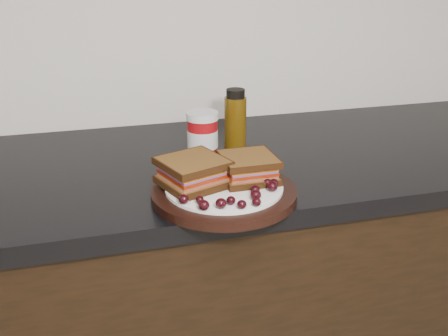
% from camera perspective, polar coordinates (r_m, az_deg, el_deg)
% --- Properties ---
extents(base_cabinets, '(3.96, 0.58, 0.86)m').
position_cam_1_polar(base_cabinets, '(1.38, -7.95, -18.06)').
color(base_cabinets, black).
rests_on(base_cabinets, ground_plane).
extents(countertop, '(3.98, 0.60, 0.04)m').
position_cam_1_polar(countertop, '(1.14, -9.13, -0.52)').
color(countertop, black).
rests_on(countertop, base_cabinets).
extents(plate, '(0.28, 0.28, 0.02)m').
position_cam_1_polar(plate, '(0.96, 0.00, -2.82)').
color(plate, black).
rests_on(plate, countertop).
extents(sandwich_left, '(0.15, 0.15, 0.05)m').
position_cam_1_polar(sandwich_left, '(0.95, -3.56, -0.48)').
color(sandwich_left, brown).
rests_on(sandwich_left, plate).
extents(sandwich_right, '(0.11, 0.11, 0.05)m').
position_cam_1_polar(sandwich_right, '(0.97, 2.78, 0.05)').
color(sandwich_right, brown).
rests_on(sandwich_right, plate).
extents(grape_0, '(0.02, 0.02, 0.02)m').
position_cam_1_polar(grape_0, '(0.88, -4.63, -3.57)').
color(grape_0, black).
rests_on(grape_0, plate).
extents(grape_1, '(0.02, 0.02, 0.01)m').
position_cam_1_polar(grape_1, '(0.88, -2.78, -3.63)').
color(grape_1, black).
rests_on(grape_1, plate).
extents(grape_2, '(0.02, 0.02, 0.02)m').
position_cam_1_polar(grape_2, '(0.86, -2.40, -4.21)').
color(grape_2, black).
rests_on(grape_2, plate).
extents(grape_3, '(0.02, 0.02, 0.02)m').
position_cam_1_polar(grape_3, '(0.86, -2.31, -4.27)').
color(grape_3, black).
rests_on(grape_3, plate).
extents(grape_4, '(0.02, 0.02, 0.02)m').
position_cam_1_polar(grape_4, '(0.86, -0.34, -4.06)').
color(grape_4, black).
rests_on(grape_4, plate).
extents(grape_5, '(0.02, 0.02, 0.02)m').
position_cam_1_polar(grape_5, '(0.88, 0.80, -3.73)').
color(grape_5, black).
rests_on(grape_5, plate).
extents(grape_6, '(0.02, 0.02, 0.02)m').
position_cam_1_polar(grape_6, '(0.86, 2.05, -4.18)').
color(grape_6, black).
rests_on(grape_6, plate).
extents(grape_7, '(0.02, 0.02, 0.02)m').
position_cam_1_polar(grape_7, '(0.87, 3.74, -3.90)').
color(grape_7, black).
rests_on(grape_7, plate).
extents(grape_8, '(0.02, 0.02, 0.02)m').
position_cam_1_polar(grape_8, '(0.89, 3.65, -3.11)').
color(grape_8, black).
rests_on(grape_8, plate).
extents(grape_9, '(0.02, 0.02, 0.02)m').
position_cam_1_polar(grape_9, '(0.92, 3.56, -2.49)').
color(grape_9, black).
rests_on(grape_9, plate).
extents(grape_10, '(0.02, 0.02, 0.02)m').
position_cam_1_polar(grape_10, '(0.93, 5.54, -2.10)').
color(grape_10, black).
rests_on(grape_10, plate).
extents(grape_11, '(0.02, 0.02, 0.02)m').
position_cam_1_polar(grape_11, '(0.95, 4.94, -1.68)').
color(grape_11, black).
rests_on(grape_11, plate).
extents(grape_12, '(0.02, 0.02, 0.02)m').
position_cam_1_polar(grape_12, '(0.95, 5.70, -1.74)').
color(grape_12, black).
rests_on(grape_12, plate).
extents(grape_13, '(0.02, 0.02, 0.02)m').
position_cam_1_polar(grape_13, '(0.98, 5.12, -0.80)').
color(grape_13, black).
rests_on(grape_13, plate).
extents(grape_14, '(0.02, 0.02, 0.02)m').
position_cam_1_polar(grape_14, '(0.99, 3.98, -0.61)').
color(grape_14, black).
rests_on(grape_14, plate).
extents(grape_15, '(0.02, 0.02, 0.02)m').
position_cam_1_polar(grape_15, '(0.99, 1.95, -0.53)').
color(grape_15, black).
rests_on(grape_15, plate).
extents(grape_16, '(0.02, 0.02, 0.02)m').
position_cam_1_polar(grape_16, '(0.99, -2.77, -0.57)').
color(grape_16, black).
rests_on(grape_16, plate).
extents(grape_17, '(0.02, 0.02, 0.02)m').
position_cam_1_polar(grape_17, '(0.97, -3.50, -0.91)').
color(grape_17, black).
rests_on(grape_17, plate).
extents(grape_18, '(0.02, 0.02, 0.02)m').
position_cam_1_polar(grape_18, '(0.96, -5.43, -1.34)').
color(grape_18, black).
rests_on(grape_18, plate).
extents(grape_19, '(0.02, 0.02, 0.02)m').
position_cam_1_polar(grape_19, '(0.96, -4.69, -1.20)').
color(grape_19, black).
rests_on(grape_19, plate).
extents(grape_20, '(0.02, 0.02, 0.02)m').
position_cam_1_polar(grape_20, '(0.94, -3.58, -1.91)').
color(grape_20, black).
rests_on(grape_20, plate).
extents(grape_21, '(0.02, 0.02, 0.01)m').
position_cam_1_polar(grape_21, '(0.91, -3.98, -2.69)').
color(grape_21, black).
rests_on(grape_21, plate).
extents(grape_22, '(0.02, 0.02, 0.01)m').
position_cam_1_polar(grape_22, '(0.97, -3.32, -1.06)').
color(grape_22, black).
rests_on(grape_22, plate).
extents(grape_23, '(0.02, 0.02, 0.02)m').
position_cam_1_polar(grape_23, '(0.97, -4.87, -1.02)').
color(grape_23, black).
rests_on(grape_23, plate).
extents(grape_24, '(0.02, 0.02, 0.01)m').
position_cam_1_polar(grape_24, '(0.94, -4.86, -2.14)').
color(grape_24, black).
rests_on(grape_24, plate).
extents(condiment_jar, '(0.08, 0.08, 0.11)m').
position_cam_1_polar(condiment_jar, '(1.14, -2.47, 3.79)').
color(condiment_jar, maroon).
rests_on(condiment_jar, countertop).
extents(oil_bottle, '(0.06, 0.06, 0.15)m').
position_cam_1_polar(oil_bottle, '(1.19, 1.30, 5.58)').
color(oil_bottle, '#4A3107').
rests_on(oil_bottle, countertop).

